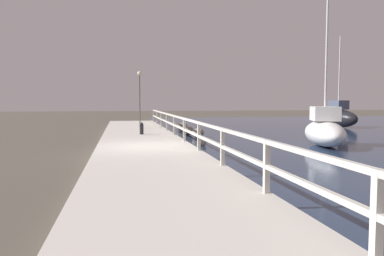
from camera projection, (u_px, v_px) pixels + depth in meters
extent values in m
plane|color=#4C473D|center=(146.00, 155.00, 13.65)|extent=(120.00, 120.00, 0.00)
cube|color=beige|center=(146.00, 150.00, 13.64)|extent=(3.55, 36.00, 0.30)
cube|color=beige|center=(377.00, 216.00, 3.81)|extent=(0.10, 0.10, 0.96)
cube|color=beige|center=(267.00, 166.00, 6.69)|extent=(0.10, 0.10, 0.96)
cube|color=beige|center=(223.00, 147.00, 9.58)|extent=(0.10, 0.10, 0.96)
cube|color=beige|center=(199.00, 136.00, 12.46)|extent=(0.10, 0.10, 0.96)
cube|color=beige|center=(184.00, 129.00, 15.35)|extent=(0.10, 0.10, 0.96)
cube|color=beige|center=(174.00, 125.00, 18.24)|extent=(0.10, 0.10, 0.96)
cube|color=beige|center=(167.00, 122.00, 21.12)|extent=(0.10, 0.10, 0.96)
cube|color=beige|center=(161.00, 119.00, 24.01)|extent=(0.10, 0.10, 0.96)
cube|color=beige|center=(157.00, 117.00, 26.89)|extent=(0.10, 0.10, 0.96)
cube|color=beige|center=(154.00, 116.00, 29.78)|extent=(0.10, 0.10, 0.96)
cube|color=beige|center=(191.00, 121.00, 13.88)|extent=(0.09, 32.50, 0.08)
cube|color=beige|center=(191.00, 132.00, 13.91)|extent=(0.09, 32.50, 0.08)
ellipsoid|color=slate|center=(182.00, 127.00, 24.83)|extent=(0.70, 0.63, 0.52)
ellipsoid|color=gray|center=(198.00, 133.00, 20.12)|extent=(0.65, 0.59, 0.49)
ellipsoid|color=slate|center=(187.00, 131.00, 21.37)|extent=(0.71, 0.64, 0.53)
ellipsoid|color=gray|center=(202.00, 143.00, 16.28)|extent=(0.39, 0.35, 0.30)
cylinder|color=black|center=(142.00, 130.00, 18.52)|extent=(0.19, 0.19, 0.47)
sphere|color=black|center=(142.00, 124.00, 18.50)|extent=(0.17, 0.17, 0.17)
cylinder|color=#514C47|center=(140.00, 102.00, 22.58)|extent=(0.07, 0.07, 3.18)
sphere|color=beige|center=(139.00, 73.00, 22.46)|extent=(0.26, 0.26, 0.26)
ellipsoid|color=black|center=(338.00, 118.00, 27.75)|extent=(1.83, 3.94, 1.32)
cube|color=#4C566B|center=(339.00, 105.00, 27.67)|extent=(1.09, 1.31, 0.67)
cylinder|color=silver|center=(339.00, 73.00, 27.50)|extent=(0.09, 0.09, 5.38)
ellipsoid|color=white|center=(324.00, 133.00, 16.26)|extent=(2.80, 4.54, 1.09)
cube|color=silver|center=(325.00, 114.00, 16.20)|extent=(1.44, 1.62, 0.61)
cylinder|color=silver|center=(326.00, 57.00, 16.03)|extent=(0.09, 0.09, 5.51)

